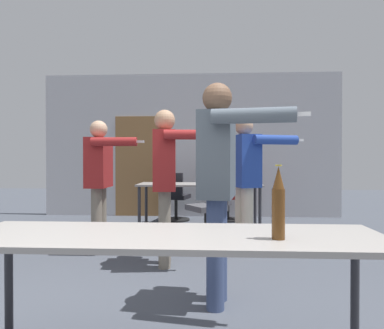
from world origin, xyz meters
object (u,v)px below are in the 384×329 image
at_px(office_chair_near_pushed, 211,209).
at_px(beer_bottle, 278,204).
at_px(person_right_polo, 100,172).
at_px(person_center_tall, 166,171).
at_px(office_chair_far_right, 175,199).
at_px(office_chair_side_rolled, 232,198).
at_px(person_left_plaid, 245,172).
at_px(person_near_casual, 219,171).

height_order(office_chair_near_pushed, beer_bottle, beer_bottle).
bearing_deg(person_right_polo, person_center_tall, 56.74).
relative_size(person_right_polo, office_chair_far_right, 1.81).
relative_size(office_chair_near_pushed, office_chair_side_rolled, 1.00).
height_order(person_right_polo, person_left_plaid, person_left_plaid).
distance_m(person_right_polo, office_chair_side_rolled, 2.96).
distance_m(person_right_polo, person_near_casual, 2.16).
bearing_deg(office_chair_far_right, beer_bottle, -64.44).
bearing_deg(office_chair_near_pushed, person_right_polo, 83.33).
relative_size(person_right_polo, beer_bottle, 4.47).
bearing_deg(office_chair_near_pushed, beer_bottle, 151.99).
bearing_deg(office_chair_far_right, person_right_polo, -95.78).
bearing_deg(person_center_tall, person_right_polo, -128.40).
bearing_deg(office_chair_side_rolled, office_chair_far_right, 79.10).
relative_size(person_left_plaid, office_chair_near_pushed, 1.84).
bearing_deg(office_chair_far_right, person_center_tall, -72.54).
bearing_deg(office_chair_side_rolled, person_left_plaid, 161.81).
height_order(person_center_tall, office_chair_near_pushed, person_center_tall).
bearing_deg(beer_bottle, office_chair_near_pushed, 95.84).
xyz_separation_m(office_chair_near_pushed, beer_bottle, (0.34, -3.30, 0.50)).
xyz_separation_m(office_chair_near_pushed, office_chair_side_rolled, (0.40, 1.54, -0.00)).
height_order(person_near_casual, office_chair_near_pushed, person_near_casual).
bearing_deg(office_chair_far_right, office_chair_side_rolled, 21.49).
xyz_separation_m(person_right_polo, person_near_casual, (1.48, -1.58, 0.07)).
bearing_deg(person_near_casual, person_left_plaid, 176.33).
height_order(office_chair_far_right, office_chair_side_rolled, office_chair_side_rolled).
bearing_deg(person_left_plaid, office_chair_near_pushed, -167.00).
xyz_separation_m(person_left_plaid, beer_bottle, (-0.09, -2.60, -0.08)).
bearing_deg(person_center_tall, office_chair_near_pushed, 154.35).
height_order(person_center_tall, beer_bottle, person_center_tall).
relative_size(person_center_tall, office_chair_side_rolled, 1.85).
distance_m(person_center_tall, person_left_plaid, 1.11).
bearing_deg(person_right_polo, person_near_casual, 42.72).
bearing_deg(beer_bottle, office_chair_far_right, 102.21).
distance_m(person_near_casual, office_chair_side_rolled, 3.91).
relative_size(person_center_tall, office_chair_near_pushed, 1.85).
bearing_deg(office_chair_near_pushed, person_center_tall, 126.10).
xyz_separation_m(person_right_polo, person_center_tall, (0.93, -0.60, 0.03)).
distance_m(office_chair_near_pushed, office_chair_far_right, 1.55).
distance_m(person_center_tall, office_chair_side_rolled, 3.06).
distance_m(person_right_polo, office_chair_near_pushed, 1.68).
bearing_deg(person_right_polo, office_chair_near_pushed, 116.72).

